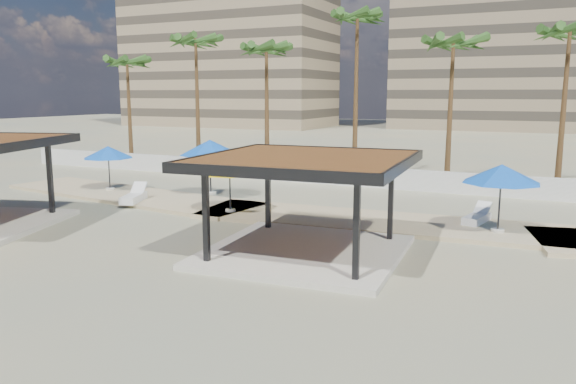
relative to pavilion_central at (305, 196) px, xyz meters
name	(u,v)px	position (x,y,z in m)	size (l,w,h in m)	color
ground	(258,262)	(-1.07, -1.45, -2.06)	(200.00, 200.00, 0.00)	tan
promenade	(381,219)	(0.93, 6.22, -2.00)	(44.45, 7.97, 0.24)	#C6B284
boundary_wall	(387,178)	(-1.07, 14.55, -1.46)	(56.00, 0.30, 1.20)	silver
building_west	(229,34)	(-43.07, 66.55, 13.21)	(34.00, 16.00, 32.40)	#937F60
building_mid	(527,34)	(2.93, 76.55, 12.21)	(38.00, 16.00, 30.40)	#847259
pavilion_central	(305,196)	(0.00, 0.00, 0.00)	(7.23, 7.23, 3.45)	beige
umbrella_a	(108,152)	(-14.77, 6.53, 0.22)	(3.58, 3.58, 2.45)	beige
umbrella_b	(230,167)	(-5.62, 4.35, 0.16)	(3.20, 3.20, 2.38)	beige
umbrella_d	(501,174)	(5.83, 5.48, 0.41)	(3.86, 3.86, 2.66)	beige
umbrella_f	(210,148)	(-8.88, 7.75, 0.62)	(3.33, 3.33, 2.92)	beige
lounger_a	(134,197)	(-11.26, 4.40, -1.68)	(1.42, 2.31, 0.83)	white
lounger_b	(477,218)	(4.87, 6.92, -1.70)	(1.03, 2.07, 0.75)	white
palm_a	(127,66)	(-22.07, 16.85, 5.47)	(3.00, 3.00, 8.66)	brown
palm_b	(196,47)	(-16.07, 17.25, 6.74)	(3.00, 3.00, 10.01)	brown
palm_c	(266,55)	(-10.07, 16.65, 5.98)	(3.00, 3.00, 9.20)	brown
palm_d	(357,24)	(-4.07, 17.45, 7.72)	(3.00, 3.00, 11.06)	brown
palm_e	(453,49)	(1.93, 16.95, 5.99)	(3.00, 3.00, 9.21)	brown
palm_f	(569,39)	(7.93, 17.15, 6.34)	(3.00, 3.00, 9.58)	brown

